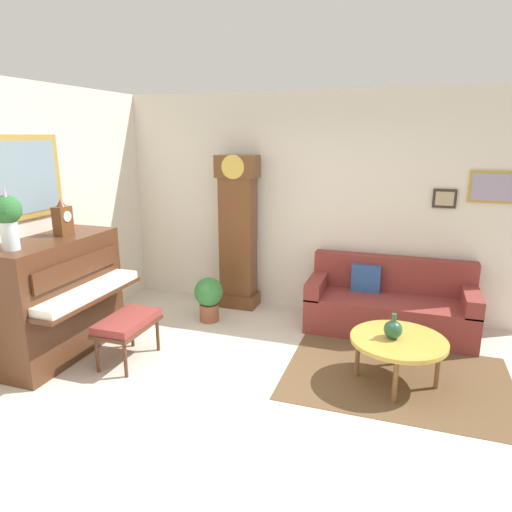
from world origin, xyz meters
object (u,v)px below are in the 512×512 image
piano_bench (127,324)px  couch (389,304)px  mantel_clock (63,219)px  piano (57,297)px  grandfather_clock (238,237)px  green_jug (393,329)px  coffee_table (398,342)px  flower_vase (7,216)px  potted_plant (209,296)px

piano_bench → couch: (2.49, 1.68, -0.09)m
mantel_clock → piano: bearing=-90.8°
grandfather_clock → piano: bearing=-123.8°
grandfather_clock → green_jug: grandfather_clock is taller
piano → mantel_clock: bearing=89.2°
piano → coffee_table: 3.45m
coffee_table → flower_vase: 3.72m
flower_vase → green_jug: flower_vase is taller
flower_vase → green_jug: (3.34, 0.97, -1.03)m
couch → piano: bearing=-151.9°
mantel_clock → flower_vase: 0.69m
grandfather_clock → green_jug: (2.06, -1.43, -0.43)m
grandfather_clock → couch: 2.09m
piano_bench → flower_vase: (-0.78, -0.55, 1.16)m
piano → green_jug: 3.38m
potted_plant → mantel_clock: bearing=-135.5°
couch → mantel_clock: size_ratio=5.00×
green_jug → piano_bench: bearing=-170.7°
flower_vase → couch: bearing=34.3°
mantel_clock → flower_vase: flower_vase is taller
mantel_clock → grandfather_clock: bearing=53.3°
grandfather_clock → coffee_table: size_ratio=2.31×
couch → potted_plant: couch is taller
flower_vase → grandfather_clock: bearing=61.8°
couch → potted_plant: size_ratio=3.39×
potted_plant → couch: bearing=11.8°
grandfather_clock → green_jug: size_ratio=8.46×
piano_bench → grandfather_clock: grandfather_clock is taller
mantel_clock → coffee_table: bearing=5.1°
piano_bench → coffee_table: bearing=9.3°
piano_bench → couch: bearing=33.9°
piano_bench → mantel_clock: (-0.77, 0.12, 1.02)m
potted_plant → coffee_table: bearing=-19.3°
grandfather_clock → flower_vase: bearing=-118.2°
grandfather_clock → potted_plant: (-0.16, -0.62, -0.64)m
couch → flower_vase: size_ratio=3.28×
grandfather_clock → mantel_clock: (-1.28, -1.72, 0.46)m
green_jug → piano: bearing=-171.6°
grandfather_clock → mantel_clock: grandfather_clock is taller
coffee_table → potted_plant: bearing=160.7°
piano → green_jug: bearing=8.4°
coffee_table → grandfather_clock: bearing=146.2°
couch → green_jug: 1.28m
couch → coffee_table: size_ratio=2.16×
piano_bench → grandfather_clock: bearing=74.6°
mantel_clock → potted_plant: mantel_clock is taller
coffee_table → green_jug: (-0.06, -0.01, 0.12)m
coffee_table → couch: bearing=96.1°
coffee_table → piano_bench: bearing=-170.7°
mantel_clock → potted_plant: (1.12, 1.10, -1.10)m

